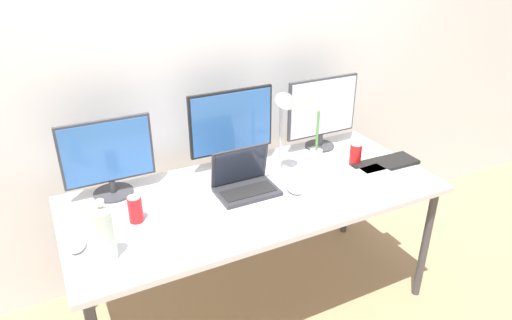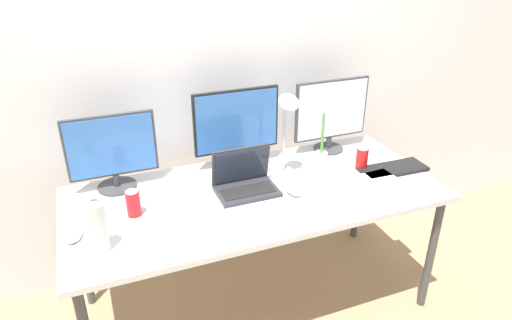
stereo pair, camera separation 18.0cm
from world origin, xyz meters
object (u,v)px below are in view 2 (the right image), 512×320
Objects in this scene: work_desk at (256,201)px; keyboard_aux at (357,184)px; keyboard_main at (393,169)px; soda_can_near_keyboard at (362,159)px; laptop_silver at (245,181)px; soda_can_by_laptop at (133,203)px; desk_lamp at (288,116)px; monitor_center at (237,126)px; mouse_by_keyboard at (294,191)px; monitor_right at (331,113)px; water_bottle at (98,224)px; bamboo_vase at (321,159)px; monitor_left at (112,151)px; mouse_by_laptop at (74,235)px.

keyboard_aux reaches higher than work_desk.
keyboard_main is 2.96× the size of soda_can_near_keyboard.
work_desk is 0.12m from laptop_silver.
desk_lamp is at bearing 5.90° from soda_can_by_laptop.
monitor_center is 0.71m from keyboard_aux.
laptop_silver is (-0.05, 0.04, 0.11)m from work_desk.
laptop_silver is (-0.06, -0.28, -0.18)m from monitor_center.
laptop_silver is at bearing 133.98° from mouse_by_keyboard.
monitor_center reaches higher than keyboard_main.
monitor_right is at bearing 76.24° from keyboard_aux.
work_desk is 0.43m from monitor_center.
monitor_center is 0.58m from monitor_right.
work_desk is 3.93× the size of monitor_center.
mouse_by_keyboard is at bearing -31.73° from laptop_silver.
monitor_right is 1.46m from water_bottle.
keyboard_main is (0.19, -0.37, -0.22)m from monitor_right.
bamboo_vase is (-0.21, 0.08, 0.00)m from soda_can_near_keyboard.
monitor_left is 3.48× the size of soda_can_near_keyboard.
monitor_center is 1.09× the size of keyboard_aux.
keyboard_main is 0.85× the size of keyboard_aux.
desk_lamp reaches higher than soda_can_by_laptop.
keyboard_main is 1.12× the size of bamboo_vase.
desk_lamp reaches higher than mouse_by_keyboard.
mouse_by_laptop is (-0.22, -0.39, -0.19)m from monitor_left.
monitor_center is at bearing 179.56° from monitor_right.
monitor_left is 0.67m from laptop_silver.
laptop_silver is 0.70× the size of keyboard_aux.
monitor_center reaches higher than keyboard_aux.
keyboard_aux is 3.47× the size of soda_can_near_keyboard.
work_desk is at bearing -39.43° from laptop_silver.
desk_lamp is at bearing 24.12° from work_desk.
keyboard_main is (0.78, -0.38, -0.23)m from monitor_center.
water_bottle is (-0.76, -0.21, 0.18)m from work_desk.
mouse_by_laptop is 1.31m from bamboo_vase.
keyboard_aux is 1.32× the size of bamboo_vase.
keyboard_aux is 1.61× the size of water_bottle.
bamboo_vase is at bearing -129.37° from monitor_right.
keyboard_main is 0.28m from keyboard_aux.
work_desk is 4.28× the size of monitor_left.
soda_can_near_keyboard is at bearing 152.76° from keyboard_main.
bamboo_vase is at bearing 108.08° from keyboard_aux.
water_bottle is 2.16× the size of soda_can_near_keyboard.
keyboard_aux is (0.56, -0.17, -0.04)m from laptop_silver.
monitor_right is at bearing 29.40° from desk_lamp.
water_bottle is at bearing -172.99° from keyboard_main.
work_desk is 0.61m from soda_can_by_laptop.
keyboard_main is 0.68m from desk_lamp.
laptop_silver is (0.60, -0.27, -0.15)m from monitor_left.
monitor_right reaches higher than laptop_silver.
keyboard_aux is (0.50, -0.45, -0.23)m from monitor_center.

